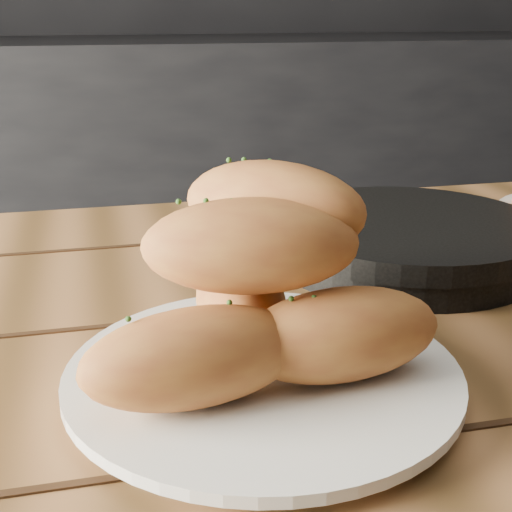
% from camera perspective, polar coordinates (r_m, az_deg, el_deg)
% --- Properties ---
extents(counter, '(2.80, 0.60, 0.90)m').
position_cam_1_polar(counter, '(2.26, -2.26, 5.55)').
color(counter, black).
rests_on(counter, ground).
extents(table, '(1.60, 0.93, 0.75)m').
position_cam_1_polar(table, '(0.59, 10.60, -15.66)').
color(table, brown).
rests_on(table, ground).
extents(plate, '(0.26, 0.26, 0.02)m').
position_cam_1_polar(plate, '(0.48, 0.56, -9.80)').
color(plate, white).
rests_on(plate, table).
extents(bread_rolls, '(0.24, 0.19, 0.13)m').
position_cam_1_polar(bread_rolls, '(0.46, 0.33, -2.66)').
color(bread_rolls, '#AB6E2F').
rests_on(bread_rolls, plate).
extents(skillet, '(0.39, 0.27, 0.05)m').
position_cam_1_polar(skillet, '(0.73, 12.08, 1.31)').
color(skillet, black).
rests_on(skillet, table).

